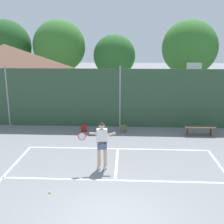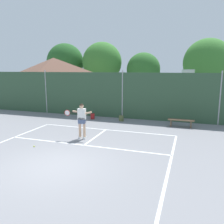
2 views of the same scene
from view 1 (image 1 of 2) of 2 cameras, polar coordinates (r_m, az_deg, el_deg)
name	(u,v)px [view 1 (image 1 of 2)]	position (r m, az deg, el deg)	size (l,w,h in m)	color
ground_plane	(112,224)	(8.12, -0.09, -21.93)	(120.00, 120.00, 0.00)	gray
court_markings	(113,210)	(8.65, 0.15, -19.39)	(8.30, 11.10, 0.01)	white
chainlink_fence	(120,98)	(15.87, 1.63, 2.82)	(26.09, 0.09, 3.49)	#2D4C33
basketball_hoop	(193,83)	(17.96, 16.16, 5.66)	(0.90, 0.67, 3.55)	#284CB2
clubhouse_building	(7,77)	(21.03, -20.58, 6.73)	(7.43, 4.65, 4.64)	beige
treeline_backdrop	(111,48)	(27.34, -0.23, 12.86)	(27.77, 4.67, 6.89)	brown
tennis_player	(102,141)	(10.67, -2.13, -6.01)	(1.41, 0.39, 1.85)	silver
tennis_ball	(49,192)	(9.66, -12.63, -15.68)	(0.07, 0.07, 0.07)	#CCE033
backpack_red	(84,128)	(15.39, -5.74, -3.30)	(0.32, 0.31, 0.46)	maroon
backpack_olive	(123,129)	(15.25, 2.33, -3.40)	(0.32, 0.31, 0.46)	#566038
courtside_bench	(200,129)	(15.35, 17.49, -3.29)	(1.60, 0.36, 0.48)	brown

